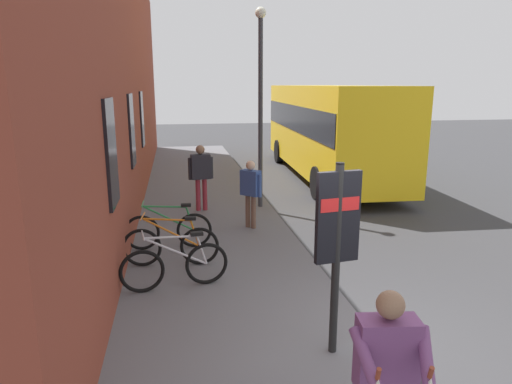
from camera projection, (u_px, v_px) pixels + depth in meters
ground at (316, 218)px, 11.90m from camera, size 60.00×60.00×0.00m
sidewalk_pavement at (205, 201)px, 13.33m from camera, size 24.00×3.50×0.12m
station_facade at (128, 74)px, 13.10m from camera, size 22.00×0.65×7.37m
bicycle_far_end at (175, 266)px, 7.44m from camera, size 0.48×1.76×0.97m
bicycle_leaning_wall at (171, 245)px, 8.38m from camera, size 0.48×1.77×0.97m
bicycle_end_of_row at (169, 230)px, 9.26m from camera, size 0.48×1.77×0.97m
transit_info_sign at (337, 230)px, 5.38m from camera, size 0.16×0.56×2.40m
city_bus at (327, 125)px, 16.82m from camera, size 10.61×3.03×3.35m
pedestrian_by_facade at (251, 187)px, 10.50m from camera, size 0.48×0.48×1.58m
pedestrian_near_bus at (201, 171)px, 11.95m from camera, size 0.30×0.66×1.74m
tourist_with_hotdogs at (387, 367)px, 3.67m from camera, size 0.63×0.65×1.70m
street_lamp at (260, 93)px, 11.87m from camera, size 0.28×0.28×5.16m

